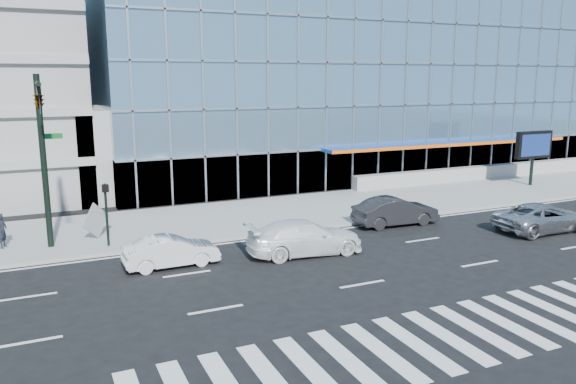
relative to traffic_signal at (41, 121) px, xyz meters
name	(u,v)px	position (x,y,z in m)	size (l,w,h in m)	color
ground	(316,255)	(11.00, -4.57, -6.16)	(160.00, 160.00, 0.00)	black
sidewalk	(253,215)	(11.00, 3.43, -6.09)	(120.00, 8.00, 0.15)	gray
theatre_building	(323,83)	(25.00, 21.43, 1.34)	(42.00, 26.00, 15.00)	#6E99B8
ramp_block	(120,151)	(5.00, 13.43, -3.16)	(6.00, 8.00, 6.00)	gray
retaining_wall	(513,169)	(35.00, 7.03, -5.51)	(30.00, 0.80, 1.00)	gray
traffic_signal	(41,121)	(0.00, 0.00, 0.00)	(1.14, 5.74, 8.00)	black
ped_signal_post	(106,205)	(2.50, 0.37, -4.02)	(0.30, 0.33, 3.00)	black
marquee_sign	(534,146)	(33.00, 3.42, -3.10)	(3.20, 0.43, 4.00)	black
silver_suv	(543,217)	(23.82, -5.80, -5.42)	(2.47, 5.35, 1.49)	silver
white_suv	(305,237)	(10.65, -4.13, -5.38)	(2.20, 5.40, 1.57)	white
white_sedan	(171,251)	(4.65, -3.33, -5.50)	(1.41, 4.04, 1.33)	silver
dark_sedan	(395,211)	(17.43, -1.57, -5.39)	(1.65, 4.72, 1.56)	black
pedestrian	(2,231)	(-2.03, 2.15, -5.19)	(0.60, 0.39, 1.64)	black
tilted_panel	(96,220)	(2.12, 1.93, -5.10)	(1.30, 0.06, 1.30)	#9D9D9D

